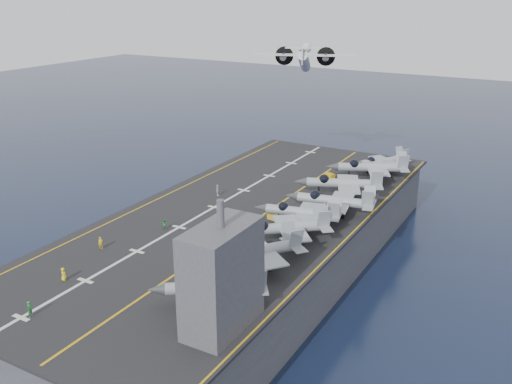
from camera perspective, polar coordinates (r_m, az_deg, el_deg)
The scene contains 26 objects.
ground at distance 99.50m, azimuth -1.14°, elevation -7.75°, with size 500.00×500.00×0.00m, color #142135.
hull at distance 97.29m, azimuth -1.16°, elevation -5.13°, with size 36.00×90.00×10.00m, color #56595E.
flight_deck at distance 95.22m, azimuth -1.19°, elevation -2.29°, with size 38.00×92.00×0.40m, color black.
foul_line at distance 93.75m, azimuth 0.39°, elevation -2.51°, with size 0.35×90.00×0.02m, color gold.
landing_centerline at distance 98.13m, azimuth -4.20°, elevation -1.52°, with size 0.50×90.00×0.02m, color silver.
deck_edge_port at distance 104.29m, azimuth -9.25°, elevation -0.43°, with size 0.25×90.00×0.02m, color gold.
deck_edge_stbd at distance 87.88m, azimuth 9.28°, elevation -4.36°, with size 0.25×90.00×0.02m, color gold.
island_superstructure at distance 61.61m, azimuth -3.45°, elevation -7.35°, with size 5.00×10.00×15.00m, color #56595E, non-canonical shape.
fighter_jet_1 at distance 68.17m, azimuth -4.08°, elevation -9.33°, with size 16.95×15.77×4.90m, color #98A0A8, non-canonical shape.
fighter_jet_2 at distance 75.82m, azimuth -0.14°, elevation -5.92°, with size 17.56×18.55×5.37m, color gray, non-canonical shape.
fighter_jet_3 at distance 83.36m, azimuth 2.94°, elevation -3.51°, with size 18.25×17.64×5.31m, color #949DA4, non-canonical shape.
fighter_jet_4 at distance 89.89m, azimuth 4.67°, elevation -1.92°, with size 15.78×12.28×4.87m, color #8B959B, non-canonical shape.
fighter_jet_5 at distance 94.68m, azimuth 7.90°, elevation -0.79°, with size 16.67×12.69×5.23m, color #929AA0, non-canonical shape.
fighter_jet_6 at distance 103.05m, azimuth 8.76°, elevation 0.95°, with size 18.63×15.85×5.48m, color #9AA1AC, non-canonical shape.
fighter_jet_7 at distance 113.25m, azimuth 11.54°, elevation 2.51°, with size 18.85×16.46×5.49m, color #A1ABB3, non-canonical shape.
fighter_jet_8 at distance 119.64m, azimuth 12.58°, elevation 3.10°, with size 14.58×15.31×4.44m, color gray, non-canonical shape.
tow_cart_a at distance 77.44m, azimuth -6.15°, elevation -7.21°, with size 2.04×1.46×1.14m, color gold, non-canonical shape.
tow_cart_b at distance 92.70m, azimuth 1.87°, elevation -2.38°, with size 2.22×1.59×1.24m, color gold, non-canonical shape.
tow_cart_c at distance 113.02m, azimuth 7.36°, elevation 1.56°, with size 2.22×1.88×1.13m, color #E4AA0E, non-canonical shape.
crew_0 at distance 77.85m, azimuth -18.71°, elevation -7.80°, with size 1.22×0.94×1.80m, color yellow.
crew_1 at distance 85.26m, azimuth -15.28°, elevation -4.94°, with size 1.32×1.13×1.87m, color yellow.
crew_2 at distance 90.04m, azimuth -9.09°, elevation -3.18°, with size 1.14×0.90×1.67m, color green.
crew_4 at distance 103.23m, azimuth -3.87°, elevation 0.18°, with size 1.25×1.46×2.05m, color silver.
crew_6 at distance 71.22m, azimuth -21.68°, elevation -10.82°, with size 1.04×1.33×1.96m, color #298639.
crew_7 at distance 86.81m, azimuth -2.98°, elevation -3.85°, with size 1.15×0.97×1.63m, color silver.
transport_plane at distance 140.63m, azimuth 4.84°, elevation 12.90°, with size 29.25×24.79×5.86m, color silver, non-canonical shape.
Camera 1 is at (45.15, -75.84, 45.93)m, focal length 40.00 mm.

